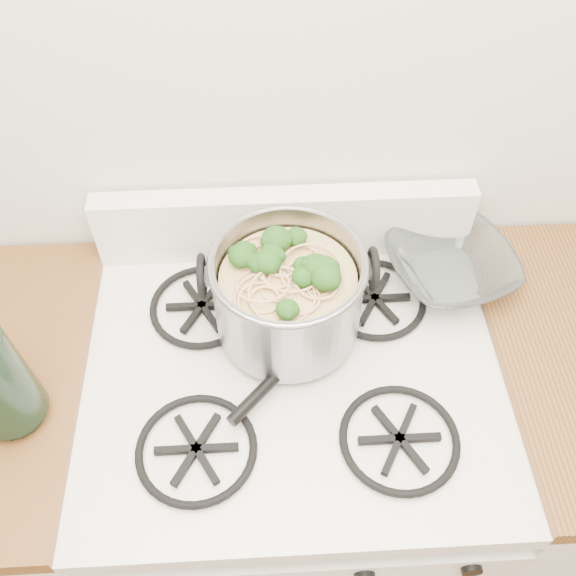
{
  "coord_description": "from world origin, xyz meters",
  "views": [
    {
      "loc": [
        -0.04,
        0.64,
        1.91
      ],
      "look_at": [
        -0.0,
        1.36,
        1.03
      ],
      "focal_mm": 40.0,
      "sensor_mm": 36.0,
      "label": 1
    }
  ],
  "objects_px": {
    "gas_range": "(292,475)",
    "glass_bowl": "(449,271)",
    "stock_pot": "(288,294)",
    "spatula": "(325,327)"
  },
  "relations": [
    {
      "from": "stock_pot",
      "to": "glass_bowl",
      "type": "xyz_separation_m",
      "value": [
        0.33,
        0.1,
        -0.08
      ]
    },
    {
      "from": "gas_range",
      "to": "glass_bowl",
      "type": "relative_size",
      "value": 9.49
    },
    {
      "from": "spatula",
      "to": "glass_bowl",
      "type": "relative_size",
      "value": 3.18
    },
    {
      "from": "gas_range",
      "to": "stock_pot",
      "type": "xyz_separation_m",
      "value": [
        -0.0,
        0.09,
        0.58
      ]
    },
    {
      "from": "spatula",
      "to": "gas_range",
      "type": "bearing_deg",
      "value": -86.96
    },
    {
      "from": "gas_range",
      "to": "glass_bowl",
      "type": "bearing_deg",
      "value": 31.32
    },
    {
      "from": "stock_pot",
      "to": "spatula",
      "type": "distance_m",
      "value": 0.1
    },
    {
      "from": "gas_range",
      "to": "glass_bowl",
      "type": "distance_m",
      "value": 0.63
    },
    {
      "from": "gas_range",
      "to": "spatula",
      "type": "relative_size",
      "value": 2.98
    },
    {
      "from": "stock_pot",
      "to": "spatula",
      "type": "relative_size",
      "value": 0.99
    }
  ]
}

